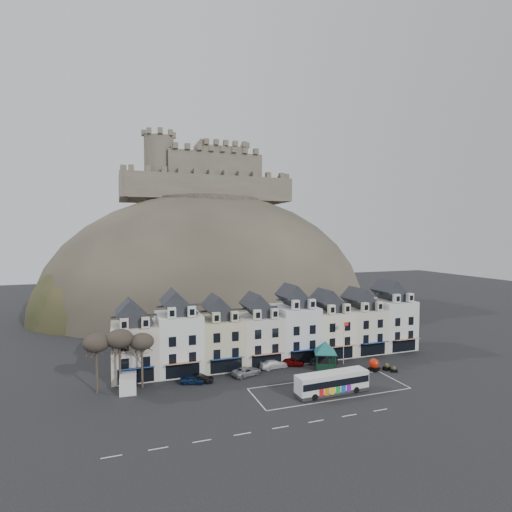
{
  "coord_description": "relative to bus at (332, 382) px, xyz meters",
  "views": [
    {
      "loc": [
        -26.2,
        -47.61,
        21.82
      ],
      "look_at": [
        -1.04,
        24.0,
        17.74
      ],
      "focal_mm": 28.0,
      "sensor_mm": 36.0,
      "label": 1
    }
  ],
  "objects": [
    {
      "name": "car_silver",
      "position": [
        -8.9,
        10.56,
        -0.98
      ],
      "size": [
        5.15,
        3.52,
        1.33
      ],
      "primitive_type": "imported",
      "rotation": [
        0.0,
        0.0,
        1.88
      ],
      "color": "#999BA0",
      "rests_on": "ground"
    },
    {
      "name": "townhouse_terrace",
      "position": [
        -1.29,
        16.43,
        3.65
      ],
      "size": [
        54.4,
        9.35,
        11.8
      ],
      "color": "beige",
      "rests_on": "ground"
    },
    {
      "name": "bus_shelter",
      "position": [
        4.25,
        9.53,
        1.83
      ],
      "size": [
        6.5,
        6.5,
        4.48
      ],
      "rotation": [
        0.0,
        0.0,
        -0.4
      ],
      "color": "black",
      "rests_on": "ground"
    },
    {
      "name": "planter_east",
      "position": [
        13.19,
        5.47,
        -1.1
      ],
      "size": [
        1.14,
        0.8,
        1.14
      ],
      "rotation": [
        0.0,
        0.0,
        -0.01
      ],
      "color": "black",
      "rests_on": "ground"
    },
    {
      "name": "car_black",
      "position": [
        -16.23,
        9.96,
        -1.03
      ],
      "size": [
        3.94,
        2.5,
        1.22
      ],
      "primitive_type": "imported",
      "rotation": [
        0.0,
        0.0,
        1.22
      ],
      "color": "black",
      "rests_on": "ground"
    },
    {
      "name": "tree_left_mid",
      "position": [
        -27.43,
        10.96,
        5.6
      ],
      "size": [
        3.78,
        3.78,
        8.64
      ],
      "color": "#382B23",
      "rests_on": "ground"
    },
    {
      "name": "car_white",
      "position": [
        -3.71,
        12.39,
        -0.94
      ],
      "size": [
        5.1,
        2.6,
        1.42
      ],
      "primitive_type": "imported",
      "rotation": [
        0.0,
        0.0,
        1.7
      ],
      "color": "white",
      "rests_on": "ground"
    },
    {
      "name": "tree_left_far",
      "position": [
        -30.43,
        10.96,
        5.25
      ],
      "size": [
        3.61,
        3.61,
        8.24
      ],
      "color": "#382B23",
      "rests_on": "ground"
    },
    {
      "name": "car_charcoal",
      "position": [
        5.06,
        11.44,
        -0.86
      ],
      "size": [
        4.95,
        2.37,
        1.57
      ],
      "primitive_type": "imported",
      "rotation": [
        0.0,
        0.0,
        1.42
      ],
      "color": "black",
      "rests_on": "ground"
    },
    {
      "name": "castle",
      "position": [
        -0.92,
        76.39,
        38.55
      ],
      "size": [
        50.2,
        22.2,
        22.0
      ],
      "color": "brown",
      "rests_on": "ground"
    },
    {
      "name": "coach_bay_markings",
      "position": [
        0.57,
        1.71,
        -1.64
      ],
      "size": [
        22.0,
        7.5,
        0.01
      ],
      "primitive_type": "cube",
      "color": "silver",
      "rests_on": "ground"
    },
    {
      "name": "white_van",
      "position": [
        -26.36,
        10.79,
        -0.49
      ],
      "size": [
        2.45,
        5.15,
        2.3
      ],
      "rotation": [
        0.0,
        0.0,
        -0.05
      ],
      "color": "white",
      "rests_on": "ground"
    },
    {
      "name": "car_maroon",
      "position": [
        -0.53,
        12.46,
        -0.91
      ],
      "size": [
        4.62,
        3.18,
        1.46
      ],
      "primitive_type": "imported",
      "rotation": [
        0.0,
        0.0,
        1.2
      ],
      "color": "#4E0405",
      "rests_on": "ground"
    },
    {
      "name": "car_navy",
      "position": [
        -17.43,
        9.96,
        -1.04
      ],
      "size": [
        3.84,
        2.49,
        1.22
      ],
      "primitive_type": "imported",
      "rotation": [
        0.0,
        0.0,
        1.25
      ],
      "color": "#0D1E42",
      "rests_on": "ground"
    },
    {
      "name": "castle_hill",
      "position": [
        -0.18,
        69.41,
        -1.54
      ],
      "size": [
        100.0,
        76.0,
        68.0
      ],
      "color": "#342F28",
      "rests_on": "ground"
    },
    {
      "name": "tree_left_near",
      "position": [
        -24.43,
        10.96,
        4.91
      ],
      "size": [
        3.43,
        3.43,
        7.84
      ],
      "color": "#382B23",
      "rests_on": "ground"
    },
    {
      "name": "flagpole",
      "position": [
        8.34,
        10.47,
        2.53
      ],
      "size": [
        1.05,
        0.24,
        7.3
      ],
      "rotation": [
        0.0,
        0.0,
        0.17
      ],
      "color": "silver",
      "rests_on": "ground"
    },
    {
      "name": "bus",
      "position": [
        0.0,
        0.0,
        0.0
      ],
      "size": [
        10.64,
        2.94,
        2.98
      ],
      "rotation": [
        0.0,
        0.0,
        0.05
      ],
      "color": "#262628",
      "rests_on": "ground"
    },
    {
      "name": "ground",
      "position": [
        -1.43,
        0.46,
        -1.64
      ],
      "size": [
        300.0,
        300.0,
        0.0
      ],
      "primitive_type": "plane",
      "color": "black",
      "rests_on": "ground"
    },
    {
      "name": "red_buoy",
      "position": [
        11.03,
        5.84,
        -0.63
      ],
      "size": [
        1.79,
        1.79,
        2.0
      ],
      "rotation": [
        0.0,
        0.0,
        0.43
      ],
      "color": "black",
      "rests_on": "ground"
    },
    {
      "name": "planter_west",
      "position": [
        13.65,
        4.23,
        -1.18
      ],
      "size": [
        1.08,
        0.8,
        0.98
      ],
      "rotation": [
        0.0,
        0.0,
        -0.36
      ],
      "color": "black",
      "rests_on": "ground"
    }
  ]
}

